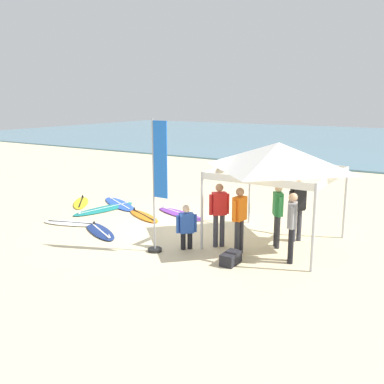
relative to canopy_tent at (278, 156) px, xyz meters
The scene contains 18 objects.
ground_plane 3.73m from the canopy_tent, behind, with size 80.00×80.00×0.00m, color beige.
sea 31.61m from the canopy_tent, 95.21° to the left, with size 80.00×36.00×0.10m, color #568499.
canopy_tent is the anchor object (origin of this frame).
surfboard_white 6.72m from the canopy_tent, 164.47° to the right, with size 1.95×1.08×0.19m.
surfboard_orange 5.27m from the canopy_tent, behind, with size 1.90×1.29×0.19m.
surfboard_navy 5.60m from the canopy_tent, 159.05° to the right, with size 2.08×1.49×0.19m.
surfboard_blue 7.02m from the canopy_tent, behind, with size 2.47×1.74×0.19m.
surfboard_purple 4.63m from the canopy_tent, 164.17° to the left, with size 2.30×1.23×0.19m.
surfboard_teal 6.90m from the canopy_tent, behind, with size 1.09×2.62×0.19m.
surfboard_yellow 8.22m from the canopy_tent, behind, with size 1.66×1.79×0.19m.
person_orange 1.94m from the canopy_tent, 110.98° to the right, with size 0.26×0.55×1.71m.
person_green 1.44m from the canopy_tent, 61.60° to the right, with size 0.38×0.48×1.71m.
person_red 2.11m from the canopy_tent, 137.72° to the right, with size 0.41×0.42×1.71m.
person_grey 1.98m from the canopy_tent, 53.36° to the right, with size 0.32×0.53×1.71m.
person_black 1.54m from the canopy_tent, 49.38° to the left, with size 0.39×0.46×1.71m.
person_blue 3.00m from the canopy_tent, 136.77° to the right, with size 0.42×0.41×1.20m.
banner_flag 3.31m from the canopy_tent, 135.01° to the right, with size 0.60×0.36×3.40m.
gear_bag_near_tent 3.03m from the canopy_tent, 99.07° to the right, with size 0.60×0.32×0.28m, color #232328.
Camera 1 is at (7.02, -10.64, 3.89)m, focal length 40.98 mm.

